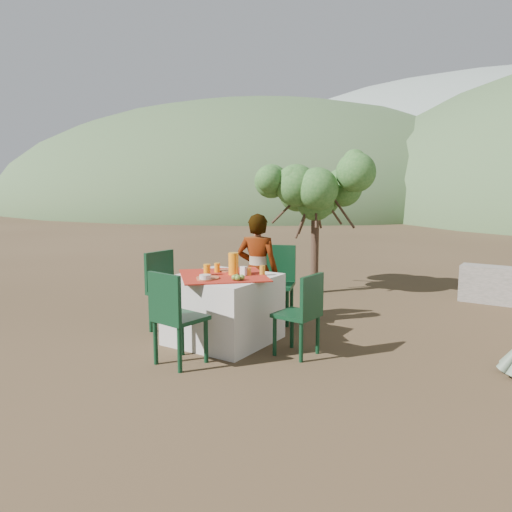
# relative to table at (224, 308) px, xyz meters

# --- Properties ---
(ground) EXTENTS (160.00, 160.00, 0.00)m
(ground) POSITION_rel_table_xyz_m (-0.48, 0.26, -0.38)
(ground) COLOR #392A1A
(ground) RESTS_ON ground
(table) EXTENTS (1.30, 1.30, 0.76)m
(table) POSITION_rel_table_xyz_m (0.00, 0.00, 0.00)
(table) COLOR beige
(table) RESTS_ON ground
(chair_far) EXTENTS (0.58, 0.58, 0.98)m
(chair_far) POSITION_rel_table_xyz_m (0.06, 1.07, 0.16)
(chair_far) COLOR black
(chair_far) RESTS_ON ground
(chair_near) EXTENTS (0.48, 0.48, 0.93)m
(chair_near) POSITION_rel_table_xyz_m (0.06, -0.88, 0.14)
(chair_near) COLOR black
(chair_near) RESTS_ON ground
(chair_left) EXTENTS (0.47, 0.47, 0.96)m
(chair_left) POSITION_rel_table_xyz_m (-0.84, -0.02, 0.15)
(chair_left) COLOR black
(chair_left) RESTS_ON ground
(chair_right) EXTENTS (0.43, 0.43, 0.86)m
(chair_right) POSITION_rel_table_xyz_m (0.98, 0.04, 0.10)
(chair_right) COLOR black
(chair_right) RESTS_ON ground
(person) EXTENTS (0.59, 0.48, 1.41)m
(person) POSITION_rel_table_xyz_m (-0.00, 0.71, 0.33)
(person) COLOR #8C6651
(person) RESTS_ON ground
(shrub_tree) EXTENTS (1.68, 1.65, 1.98)m
(shrub_tree) POSITION_rel_table_xyz_m (-0.21, 2.90, 1.18)
(shrub_tree) COLOR #452F22
(shrub_tree) RESTS_ON ground
(hill_near_left) EXTENTS (40.00, 40.00, 16.00)m
(hill_near_left) POSITION_rel_table_xyz_m (-18.48, 30.26, -0.38)
(hill_near_left) COLOR #3A5731
(hill_near_left) RESTS_ON ground
(hill_far_center) EXTENTS (60.00, 60.00, 24.00)m
(hill_far_center) POSITION_rel_table_xyz_m (-4.48, 52.26, -0.38)
(hill_far_center) COLOR gray
(hill_far_center) RESTS_ON ground
(plate_far) EXTENTS (0.21, 0.21, 0.01)m
(plate_far) POSITION_rel_table_xyz_m (-0.10, 0.22, 0.39)
(plate_far) COLOR brown
(plate_far) RESTS_ON table
(plate_near) EXTENTS (0.25, 0.25, 0.01)m
(plate_near) POSITION_rel_table_xyz_m (-0.01, -0.26, 0.39)
(plate_near) COLOR brown
(plate_near) RESTS_ON table
(glass_far) EXTENTS (0.07, 0.07, 0.11)m
(glass_far) POSITION_rel_table_xyz_m (-0.16, 0.10, 0.44)
(glass_far) COLOR orange
(glass_far) RESTS_ON table
(glass_near) EXTENTS (0.08, 0.08, 0.12)m
(glass_near) POSITION_rel_table_xyz_m (-0.14, -0.11, 0.44)
(glass_near) COLOR orange
(glass_near) RESTS_ON table
(juice_pitcher) EXTENTS (0.11, 0.11, 0.25)m
(juice_pitcher) POSITION_rel_table_xyz_m (0.09, 0.08, 0.51)
(juice_pitcher) COLOR orange
(juice_pitcher) RESTS_ON table
(bowl_plate) EXTENTS (0.18, 0.18, 0.01)m
(bowl_plate) POSITION_rel_table_xyz_m (0.02, -0.34, 0.39)
(bowl_plate) COLOR brown
(bowl_plate) RESTS_ON table
(white_bowl) EXTENTS (0.12, 0.12, 0.04)m
(white_bowl) POSITION_rel_table_xyz_m (0.02, -0.34, 0.42)
(white_bowl) COLOR silver
(white_bowl) RESTS_ON bowl_plate
(jar_left) EXTENTS (0.05, 0.05, 0.08)m
(jar_left) POSITION_rel_table_xyz_m (0.25, 0.14, 0.42)
(jar_left) COLOR orange
(jar_left) RESTS_ON table
(jar_right) EXTENTS (0.06, 0.06, 0.10)m
(jar_right) POSITION_rel_table_xyz_m (0.35, 0.27, 0.43)
(jar_right) COLOR orange
(jar_right) RESTS_ON table
(napkin_holder) EXTENTS (0.09, 0.06, 0.10)m
(napkin_holder) POSITION_rel_table_xyz_m (0.21, 0.10, 0.43)
(napkin_holder) COLOR silver
(napkin_holder) RESTS_ON table
(fruit_cluster) EXTENTS (0.12, 0.11, 0.06)m
(fruit_cluster) POSITION_rel_table_xyz_m (0.32, -0.17, 0.41)
(fruit_cluster) COLOR olive
(fruit_cluster) RESTS_ON table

